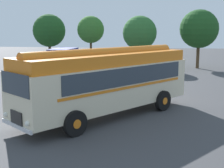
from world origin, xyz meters
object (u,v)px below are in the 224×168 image
(car_near_left, at_px, (90,66))
(box_van, at_px, (61,61))
(vintage_bus, at_px, (108,79))
(car_mid_left, at_px, (119,66))

(car_near_left, relative_size, box_van, 0.73)
(car_near_left, bearing_deg, vintage_bus, -74.73)
(box_van, bearing_deg, vintage_bus, -64.44)
(vintage_bus, relative_size, box_van, 1.62)
(car_near_left, xyz_separation_m, car_mid_left, (2.76, 0.35, 0.00))
(car_near_left, height_order, box_van, box_van)
(vintage_bus, height_order, car_mid_left, vintage_bus)
(vintage_bus, relative_size, car_near_left, 2.24)
(car_near_left, height_order, car_mid_left, same)
(car_mid_left, distance_m, box_van, 5.65)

